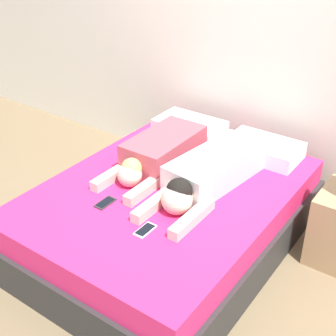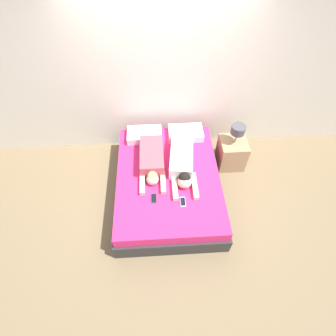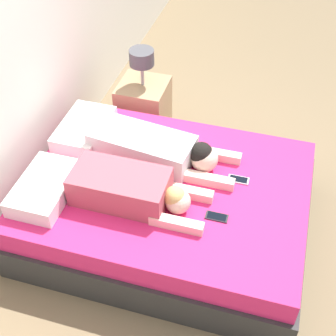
{
  "view_description": "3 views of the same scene",
  "coord_description": "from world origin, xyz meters",
  "px_view_note": "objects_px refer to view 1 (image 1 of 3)",
  "views": [
    {
      "loc": [
        1.57,
        -2.2,
        2.19
      ],
      "look_at": [
        0.0,
        0.0,
        0.63
      ],
      "focal_mm": 50.0,
      "sensor_mm": 36.0,
      "label": 1
    },
    {
      "loc": [
        -0.14,
        -2.3,
        3.51
      ],
      "look_at": [
        0.0,
        0.0,
        0.63
      ],
      "focal_mm": 28.0,
      "sensor_mm": 36.0,
      "label": 2
    },
    {
      "loc": [
        -2.25,
        -0.65,
        2.84
      ],
      "look_at": [
        0.0,
        0.0,
        0.63
      ],
      "focal_mm": 50.0,
      "sensor_mm": 36.0,
      "label": 3
    }
  ],
  "objects_px": {
    "bed": "(168,216)",
    "cell_phone_right": "(145,230)",
    "pillow_head_right": "(263,149)",
    "person_left": "(158,154)",
    "pillow_head_left": "(190,127)",
    "cell_phone_left": "(105,203)",
    "person_right": "(207,174)"
  },
  "relations": [
    {
      "from": "pillow_head_left",
      "to": "person_left",
      "type": "height_order",
      "value": "person_left"
    },
    {
      "from": "person_left",
      "to": "bed",
      "type": "bearing_deg",
      "value": -40.47
    },
    {
      "from": "pillow_head_right",
      "to": "person_right",
      "type": "bearing_deg",
      "value": -100.45
    },
    {
      "from": "person_left",
      "to": "cell_phone_left",
      "type": "xyz_separation_m",
      "value": [
        0.01,
        -0.59,
        -0.1
      ]
    },
    {
      "from": "person_left",
      "to": "cell_phone_right",
      "type": "height_order",
      "value": "person_left"
    },
    {
      "from": "person_right",
      "to": "cell_phone_left",
      "type": "relative_size",
      "value": 7.53
    },
    {
      "from": "person_right",
      "to": "cell_phone_right",
      "type": "xyz_separation_m",
      "value": [
        -0.05,
        -0.62,
        -0.1
      ]
    },
    {
      "from": "pillow_head_right",
      "to": "cell_phone_left",
      "type": "bearing_deg",
      "value": -114.96
    },
    {
      "from": "bed",
      "to": "pillow_head_left",
      "type": "xyz_separation_m",
      "value": [
        -0.33,
        0.78,
        0.3
      ]
    },
    {
      "from": "pillow_head_right",
      "to": "person_left",
      "type": "xyz_separation_m",
      "value": [
        -0.56,
        -0.59,
        0.04
      ]
    },
    {
      "from": "pillow_head_left",
      "to": "cell_phone_left",
      "type": "relative_size",
      "value": 3.69
    },
    {
      "from": "pillow_head_right",
      "to": "bed",
      "type": "bearing_deg",
      "value": -113.14
    },
    {
      "from": "cell_phone_left",
      "to": "cell_phone_right",
      "type": "xyz_separation_m",
      "value": [
        0.39,
        -0.08,
        0.0
      ]
    },
    {
      "from": "cell_phone_right",
      "to": "pillow_head_left",
      "type": "bearing_deg",
      "value": 111.9
    },
    {
      "from": "bed",
      "to": "pillow_head_right",
      "type": "relative_size",
      "value": 3.68
    },
    {
      "from": "pillow_head_left",
      "to": "cell_phone_left",
      "type": "height_order",
      "value": "pillow_head_left"
    },
    {
      "from": "pillow_head_left",
      "to": "cell_phone_right",
      "type": "bearing_deg",
      "value": -68.1
    },
    {
      "from": "person_left",
      "to": "cell_phone_left",
      "type": "bearing_deg",
      "value": -89.1
    },
    {
      "from": "bed",
      "to": "person_right",
      "type": "relative_size",
      "value": 1.8
    },
    {
      "from": "pillow_head_left",
      "to": "pillow_head_right",
      "type": "relative_size",
      "value": 1.0
    },
    {
      "from": "pillow_head_right",
      "to": "person_left",
      "type": "bearing_deg",
      "value": -133.4
    },
    {
      "from": "pillow_head_right",
      "to": "person_right",
      "type": "xyz_separation_m",
      "value": [
        -0.12,
        -0.63,
        0.04
      ]
    },
    {
      "from": "pillow_head_right",
      "to": "person_right",
      "type": "height_order",
      "value": "person_right"
    },
    {
      "from": "person_left",
      "to": "cell_phone_right",
      "type": "relative_size",
      "value": 6.27
    },
    {
      "from": "cell_phone_left",
      "to": "pillow_head_left",
      "type": "bearing_deg",
      "value": 95.76
    },
    {
      "from": "pillow_head_left",
      "to": "cell_phone_right",
      "type": "relative_size",
      "value": 3.69
    },
    {
      "from": "pillow_head_right",
      "to": "pillow_head_left",
      "type": "bearing_deg",
      "value": 180.0
    },
    {
      "from": "cell_phone_left",
      "to": "pillow_head_right",
      "type": "bearing_deg",
      "value": 65.04
    },
    {
      "from": "pillow_head_left",
      "to": "pillow_head_right",
      "type": "distance_m",
      "value": 0.67
    },
    {
      "from": "bed",
      "to": "cell_phone_right",
      "type": "xyz_separation_m",
      "value": [
        0.17,
        -0.48,
        0.25
      ]
    },
    {
      "from": "pillow_head_left",
      "to": "pillow_head_right",
      "type": "xyz_separation_m",
      "value": [
        0.67,
        0.0,
        0.0
      ]
    },
    {
      "from": "pillow_head_right",
      "to": "person_left",
      "type": "distance_m",
      "value": 0.81
    }
  ]
}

